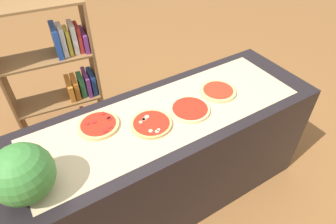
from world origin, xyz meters
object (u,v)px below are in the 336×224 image
pizza_mushroom_1 (151,124)px  pizza_plain_3 (218,91)px  pizza_plain_2 (190,109)px  bookshelf (65,79)px  watermelon (23,174)px  pizza_pepperoni_0 (99,125)px

pizza_mushroom_1 → pizza_plain_3: (0.57, 0.05, -0.00)m
pizza_plain_2 → bookshelf: bearing=114.8°
pizza_mushroom_1 → watermelon: (-0.74, -0.11, 0.14)m
pizza_plain_2 → watermelon: (-1.03, -0.10, 0.14)m
pizza_mushroom_1 → watermelon: size_ratio=0.86×
pizza_plain_3 → pizza_mushroom_1: bearing=-175.2°
pizza_plain_3 → pizza_pepperoni_0: bearing=172.4°
pizza_pepperoni_0 → pizza_plain_3: pizza_pepperoni_0 is taller
bookshelf → pizza_mushroom_1: bearing=-77.5°
bookshelf → watermelon: bearing=-110.9°
pizza_plain_2 → pizza_plain_3: same height
bookshelf → pizza_pepperoni_0: bearing=-91.6°
bookshelf → pizza_plain_2: bearing=-65.2°
pizza_mushroom_1 → bookshelf: 1.21m
pizza_plain_3 → watermelon: size_ratio=0.86×
pizza_pepperoni_0 → pizza_plain_2: 0.59m
pizza_mushroom_1 → watermelon: 0.76m
pizza_pepperoni_0 → pizza_plain_3: (0.85, -0.11, -0.00)m
pizza_pepperoni_0 → pizza_plain_2: size_ratio=0.96×
watermelon → pizza_plain_3: bearing=6.9°
pizza_plain_3 → bookshelf: bearing=126.6°
pizza_mushroom_1 → bookshelf: bookshelf is taller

